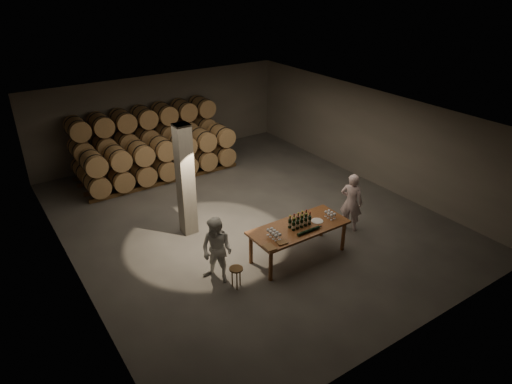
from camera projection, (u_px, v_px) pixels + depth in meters
room at (185, 181)px, 12.33m from camera, size 12.00×12.00×12.00m
tasting_table at (299, 230)px, 11.59m from camera, size 2.60×1.10×0.90m
barrel_stack_back at (146, 137)px, 16.64m from camera, size 5.48×0.95×2.31m
barrel_stack_front at (163, 158)px, 15.77m from camera, size 5.48×0.95×1.57m
bottle_cluster at (300, 222)px, 11.50m from camera, size 0.61×0.24×0.36m
lying_bottles at (309, 231)px, 11.28m from camera, size 0.78×0.08×0.08m
glass_cluster_left at (274, 233)px, 11.02m from camera, size 0.20×0.42×0.19m
glass_cluster_right at (330, 213)px, 11.89m from camera, size 0.19×0.30×0.17m
plate at (317, 221)px, 11.77m from camera, size 0.31×0.31×0.02m
notebook_near at (282, 242)px, 10.85m from camera, size 0.27×0.23×0.03m
notebook_corner at (270, 247)px, 10.67m from camera, size 0.26×0.32×0.03m
pen at (286, 243)px, 10.84m from camera, size 0.13×0.02×0.01m
stool at (236, 272)px, 10.61m from camera, size 0.32×0.32×0.54m
person_man at (351, 202)px, 12.79m from camera, size 0.68×0.76×1.73m
person_woman at (217, 250)px, 10.69m from camera, size 0.95×1.02×1.68m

